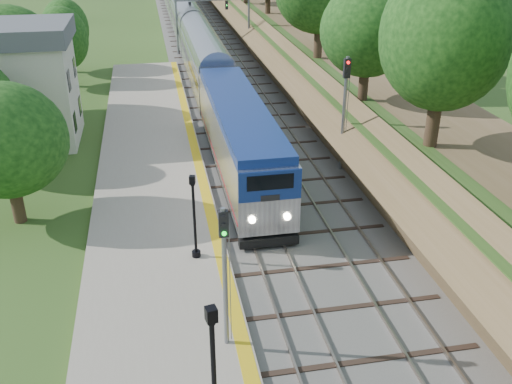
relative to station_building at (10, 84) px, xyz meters
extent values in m
cube|color=#4C4944|center=(16.00, 30.00, -4.03)|extent=(9.50, 170.00, 0.12)
cube|color=gray|center=(13.28, 30.00, -3.89)|extent=(0.08, 170.00, 0.16)
cube|color=gray|center=(14.72, 30.00, -3.89)|extent=(0.08, 170.00, 0.16)
cube|color=gray|center=(17.28, 30.00, -3.89)|extent=(0.08, 170.00, 0.16)
cube|color=gray|center=(18.72, 30.00, -3.89)|extent=(0.08, 170.00, 0.16)
cube|color=gray|center=(8.80, -14.00, -3.90)|extent=(6.40, 68.00, 0.38)
cube|color=gold|center=(11.65, -14.00, -3.70)|extent=(0.55, 68.00, 0.01)
cube|color=brown|center=(25.50, 30.00, -2.59)|extent=(9.00, 170.00, 3.00)
cube|color=brown|center=(21.60, 30.00, -2.79)|extent=(4.47, 170.00, 4.54)
cylinder|color=#332316|center=(24.00, 30.00, 0.22)|extent=(0.60, 0.60, 2.62)
cube|color=beige|center=(0.00, 0.00, -0.69)|extent=(8.00, 6.00, 6.80)
cube|color=#52555A|center=(0.00, 0.00, 3.31)|extent=(8.60, 6.60, 1.20)
cube|color=black|center=(4.01, -1.80, -2.29)|extent=(0.05, 1.10, 1.30)
cube|color=black|center=(4.01, 1.80, -2.29)|extent=(0.05, 1.10, 1.30)
cube|color=black|center=(4.01, -1.80, 0.51)|extent=(0.05, 1.10, 1.30)
cube|color=black|center=(4.01, 1.80, 0.51)|extent=(0.05, 1.10, 1.30)
cylinder|color=slate|center=(12.50, 25.00, -0.99)|extent=(0.24, 0.24, 6.20)
cylinder|color=slate|center=(20.50, 25.00, -0.99)|extent=(0.24, 0.24, 6.20)
cube|color=black|center=(14.00, 24.85, 1.11)|extent=(0.30, 0.20, 0.90)
cube|color=black|center=(18.00, 24.85, 1.11)|extent=(0.30, 0.20, 0.90)
cylinder|color=#332316|center=(2.00, -4.00, -2.86)|extent=(0.60, 0.60, 2.45)
sphere|color=black|center=(2.00, -4.00, 0.46)|extent=(5.32, 5.32, 5.32)
cylinder|color=#332316|center=(2.00, 12.00, -2.86)|extent=(0.60, 0.60, 2.45)
sphere|color=black|center=(2.00, 12.00, 0.46)|extent=(5.32, 5.32, 5.32)
cube|color=black|center=(14.00, -8.40, -3.52)|extent=(2.66, 16.66, 0.58)
cube|color=#B7BAC1|center=(14.00, -8.40, -1.59)|extent=(2.89, 17.35, 3.28)
cube|color=navy|center=(14.00, -8.40, 0.26)|extent=(2.78, 16.66, 0.42)
cube|color=navy|center=(14.00, -17.10, -0.68)|extent=(2.86, 0.10, 1.45)
cube|color=black|center=(14.00, -17.14, -0.48)|extent=(2.12, 0.06, 0.72)
cube|color=maroon|center=(14.00, -8.40, -2.70)|extent=(2.91, 17.00, 0.10)
cube|color=#B7BAC1|center=(14.00, 10.52, -1.93)|extent=(2.89, 19.28, 3.76)
cube|color=#B7BAC1|center=(14.00, 30.40, -1.93)|extent=(2.89, 19.28, 3.76)
cube|color=#B7BAC1|center=(14.00, 50.28, -1.93)|extent=(2.89, 19.28, 3.76)
cylinder|color=black|center=(10.22, -27.42, -1.49)|extent=(0.15, 0.15, 4.12)
cube|color=black|center=(10.22, -27.42, 0.78)|extent=(0.35, 0.35, 0.42)
cube|color=silver|center=(10.22, -27.42, 0.78)|extent=(0.25, 0.25, 0.32)
cylinder|color=black|center=(10.55, -17.49, -3.58)|extent=(0.39, 0.39, 0.27)
cylinder|color=black|center=(10.55, -17.49, -1.83)|extent=(0.13, 0.13, 3.49)
cube|color=black|center=(10.55, -17.49, 0.09)|extent=(0.30, 0.30, 0.36)
cube|color=silver|center=(10.55, -17.49, 0.09)|extent=(0.21, 0.21, 0.27)
cylinder|color=slate|center=(11.10, -23.42, -0.97)|extent=(0.17, 0.17, 5.48)
cube|color=black|center=(11.10, -23.42, 1.20)|extent=(0.32, 0.21, 0.94)
cylinder|color=#0CE526|center=(11.10, -23.54, 1.20)|extent=(0.15, 0.06, 0.15)
cylinder|color=slate|center=(20.20, -8.77, -0.52)|extent=(0.20, 0.20, 6.91)
cube|color=black|center=(20.20, -8.77, 2.27)|extent=(0.38, 0.25, 1.11)
cylinder|color=#FF0C0C|center=(20.20, -8.91, 2.27)|extent=(0.18, 0.07, 0.18)
camera|label=1|loc=(9.16, -39.38, 10.23)|focal=40.00mm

